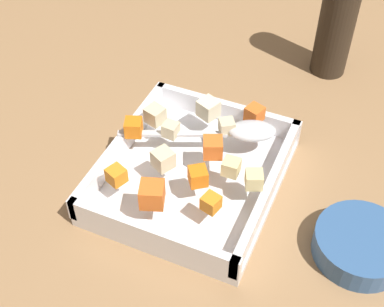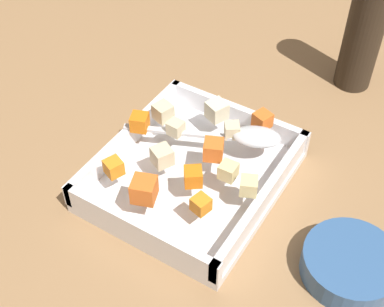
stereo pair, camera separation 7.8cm
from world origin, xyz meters
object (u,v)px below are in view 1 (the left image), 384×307
at_px(pepper_mill, 338,16).
at_px(small_prep_bowl, 361,245).
at_px(baking_dish, 192,175).
at_px(serving_spoon, 243,131).

distance_m(pepper_mill, small_prep_bowl, 0.43).
distance_m(baking_dish, serving_spoon, 0.10).
bearing_deg(baking_dish, pepper_mill, 161.68).
xyz_separation_m(baking_dish, serving_spoon, (-0.08, 0.05, 0.05)).
height_order(baking_dish, small_prep_bowl, baking_dish).
xyz_separation_m(baking_dish, small_prep_bowl, (0.03, 0.26, 0.00)).
height_order(baking_dish, pepper_mill, pepper_mill).
bearing_deg(small_prep_bowl, pepper_mill, -160.68).
distance_m(serving_spoon, pepper_mill, 0.30).
height_order(serving_spoon, small_prep_bowl, serving_spoon).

